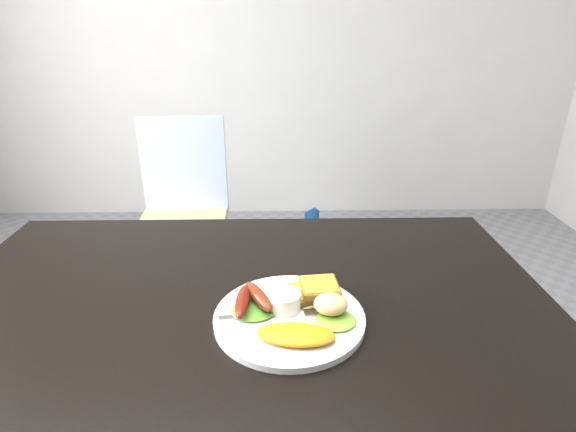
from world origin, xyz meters
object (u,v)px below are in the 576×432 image
object	(u,v)px
dining_table	(242,313)
plate	(289,318)
person	(295,157)
dining_chair	(181,228)

from	to	relation	value
dining_table	plate	world-z (taller)	plate
person	plate	bearing A→B (deg)	105.17
person	plate	distance (m)	0.71
dining_chair	person	distance (m)	0.70
dining_table	person	bearing A→B (deg)	79.26
dining_table	plate	distance (m)	0.11
person	plate	size ratio (longest dim) A/B	6.31
plate	dining_chair	bearing A→B (deg)	112.24
dining_table	plate	xyz separation A→B (m)	(0.09, -0.05, 0.03)
dining_table	dining_chair	size ratio (longest dim) A/B	3.32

